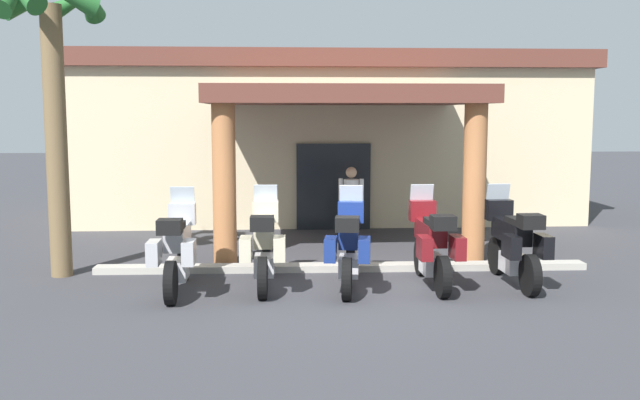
% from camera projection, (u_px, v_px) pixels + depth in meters
% --- Properties ---
extents(ground_plane, '(80.00, 80.00, 0.00)m').
position_uv_depth(ground_plane, '(357.00, 289.00, 11.62)').
color(ground_plane, '#38383D').
extents(motel_building, '(13.41, 10.34, 4.37)m').
position_uv_depth(motel_building, '(326.00, 135.00, 19.93)').
color(motel_building, beige).
rests_on(motel_building, ground_plane).
extents(motorcycle_silver, '(0.71, 2.21, 1.61)m').
position_uv_depth(motorcycle_silver, '(177.00, 249.00, 11.31)').
color(motorcycle_silver, black).
rests_on(motorcycle_silver, ground_plane).
extents(motorcycle_cream, '(0.70, 2.21, 1.61)m').
position_uv_depth(motorcycle_cream, '(264.00, 245.00, 11.62)').
color(motorcycle_cream, black).
rests_on(motorcycle_cream, ground_plane).
extents(motorcycle_blue, '(0.78, 2.21, 1.61)m').
position_uv_depth(motorcycle_blue, '(349.00, 246.00, 11.56)').
color(motorcycle_blue, black).
rests_on(motorcycle_blue, ground_plane).
extents(motorcycle_maroon, '(0.71, 2.21, 1.61)m').
position_uv_depth(motorcycle_maroon, '(432.00, 245.00, 11.70)').
color(motorcycle_maroon, black).
rests_on(motorcycle_maroon, ground_plane).
extents(motorcycle_black, '(0.72, 2.21, 1.61)m').
position_uv_depth(motorcycle_black, '(514.00, 243.00, 11.81)').
color(motorcycle_black, black).
rests_on(motorcycle_black, ground_plane).
extents(pedestrian, '(0.51, 0.32, 1.72)m').
position_uv_depth(pedestrian, '(351.00, 201.00, 15.01)').
color(pedestrian, black).
rests_on(pedestrian, ground_plane).
extents(palm_tree_roadside, '(1.93, 2.00, 5.38)m').
position_uv_depth(palm_tree_roadside, '(52.00, 55.00, 12.09)').
color(palm_tree_roadside, brown).
rests_on(palm_tree_roadside, ground_plane).
extents(curb_strip, '(8.87, 0.36, 0.12)m').
position_uv_depth(curb_strip, '(343.00, 267.00, 12.95)').
color(curb_strip, '#ADA89E').
rests_on(curb_strip, ground_plane).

